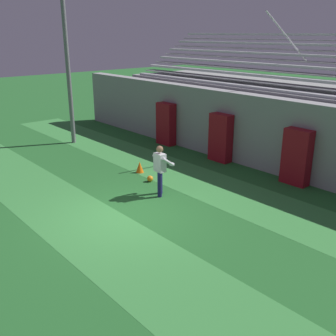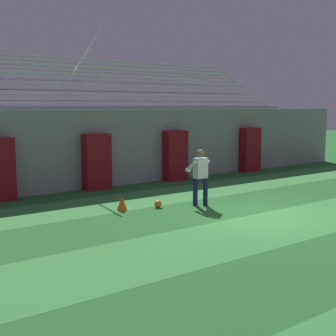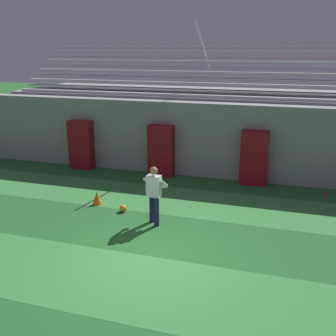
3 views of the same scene
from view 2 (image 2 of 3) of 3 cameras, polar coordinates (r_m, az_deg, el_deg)
ground_plane at (r=13.08m, az=10.93°, el=-5.48°), size 80.00×80.00×0.00m
turf_stripe_mid at (r=12.33m, az=15.10°, el=-6.40°), size 28.00×2.40×0.01m
turf_stripe_far at (r=15.66m, az=1.15°, el=-3.18°), size 28.00×2.40×0.01m
back_wall at (r=17.83m, az=-4.61°, el=2.65°), size 24.00×0.60×2.80m
padding_pillar_gate_left at (r=16.53m, az=-8.67°, el=0.73°), size 0.96×0.44×1.96m
padding_pillar_gate_right at (r=18.42m, az=0.90°, el=1.52°), size 0.96×0.44×1.96m
padding_pillar_far_right at (r=21.27m, az=9.98°, el=2.22°), size 0.96×0.44×1.96m
bleacher_stand at (r=20.14m, az=-8.72°, el=3.47°), size 18.00×4.75×5.83m
goalkeeper at (r=13.74m, az=3.94°, el=-0.68°), size 0.59×0.58×1.67m
soccer_ball at (r=13.56m, az=-1.23°, el=-4.40°), size 0.22×0.22×0.22m
traffic_cone at (r=13.25m, az=-5.63°, el=-4.28°), size 0.30×0.30×0.42m
water_bottle at (r=19.66m, az=7.59°, el=-0.68°), size 0.07×0.07×0.24m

